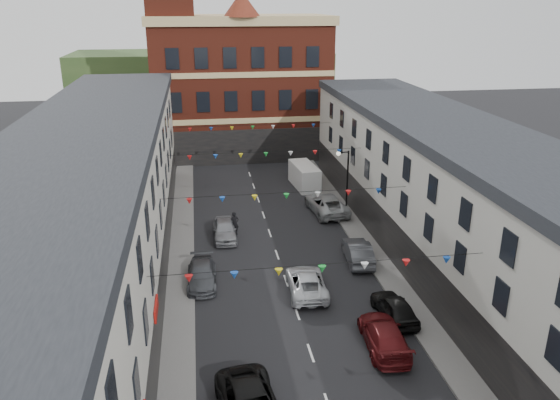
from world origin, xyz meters
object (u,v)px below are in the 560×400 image
car_left_d (202,275)px  car_left_e (225,230)px  moving_car (307,282)px  white_van (304,176)px  car_right_c (384,335)px  pedestrian (235,223)px  street_lamp (345,175)px  car_right_f (326,204)px  car_right_e (358,252)px  car_right_d (395,307)px

car_left_d → car_left_e: size_ratio=1.05×
moving_car → white_van: size_ratio=0.99×
car_right_c → pedestrian: 17.60m
street_lamp → car_right_f: street_lamp is taller
car_right_c → car_right_e: 10.26m
car_left_d → white_van: size_ratio=0.91×
street_lamp → moving_car: (-5.51, -11.66, -3.21)m
car_left_d → moving_car: size_ratio=0.92×
car_right_d → car_right_f: bearing=-93.8°
car_right_d → car_right_f: car_right_f is taller
car_left_d → car_right_d: size_ratio=1.10×
car_left_e → car_right_f: bearing=25.1°
white_van → car_right_d: bearing=-94.2°
car_left_d → pedestrian: bearing=72.3°
car_right_c → car_right_e: car_right_e is taller
car_right_e → car_right_c: bearing=86.5°
car_right_d → street_lamp: bearing=-97.7°
moving_car → car_left_e: bearing=-60.1°
car_right_d → car_right_e: (0.00, 7.49, 0.05)m
moving_car → white_van: 21.10m
car_right_e → car_right_d: bearing=95.1°
street_lamp → car_right_c: 18.54m
white_van → pedestrian: white_van is taller
car_left_e → car_right_d: bearing=-54.5°
car_right_e → pedestrian: pedestrian is taller
car_right_c → street_lamp: bearing=-93.9°
car_right_f → moving_car: bearing=65.5°
car_right_f → car_left_e: bearing=18.6°
car_right_c → car_right_f: 19.85m
car_right_d → car_left_e: bearing=-58.7°
car_right_c → moving_car: bearing=-61.4°
car_right_f → moving_car: 14.09m
car_right_d → pedestrian: (-8.27, 13.61, 0.23)m
white_van → car_right_e: bearing=-93.7°
car_right_d → moving_car: bearing=-44.0°
car_left_d → car_right_e: size_ratio=0.99×
moving_car → white_van: white_van is taller
car_right_f → white_van: bearing=-92.0°
car_right_c → car_right_d: car_right_c is taller
street_lamp → car_right_e: bearing=-97.5°
car_right_e → car_left_e: bearing=-25.9°
moving_car → car_right_c: bearing=117.5°
white_van → street_lamp: bearing=-85.6°
car_left_e → car_right_e: car_right_e is taller
car_right_e → white_van: 17.02m
car_right_c → car_right_f: car_right_f is taller
car_left_d → car_right_c: (9.46, -8.52, 0.07)m
car_right_d → moving_car: size_ratio=0.83×
car_right_e → moving_car: bearing=44.9°
street_lamp → car_right_e: (-1.05, -7.94, -3.14)m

